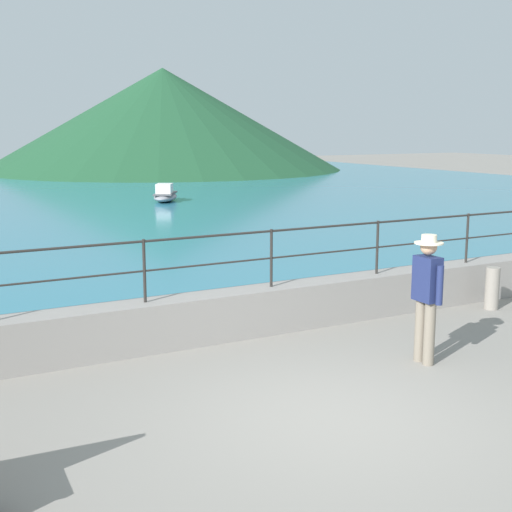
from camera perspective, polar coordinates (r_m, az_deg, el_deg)
ground_plane at (r=7.82m, az=6.45°, el=-13.06°), size 120.00×120.00×0.00m
promenade_wall at (r=10.34m, az=-3.70°, el=-5.04°), size 20.00×0.56×0.70m
railing at (r=10.12m, az=-3.76°, el=0.32°), size 18.44×0.04×0.90m
hill_main at (r=52.52m, az=-7.65°, el=11.12°), size 26.45×26.45×7.43m
person_walking at (r=9.43m, az=13.91°, el=-2.92°), size 0.38×0.57×1.75m
bollard at (r=12.71m, az=18.93°, el=-2.54°), size 0.24×0.24×0.74m
boat_2 at (r=29.43m, az=-7.51°, el=5.02°), size 1.92×2.44×0.76m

